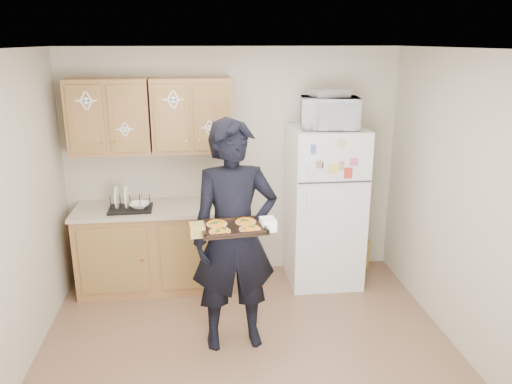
# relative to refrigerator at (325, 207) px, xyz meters

# --- Properties ---
(floor) EXTENTS (3.60, 3.60, 0.00)m
(floor) POSITION_rel_refrigerator_xyz_m (-0.95, -1.43, -0.85)
(floor) COLOR brown
(floor) RESTS_ON ground
(ceiling) EXTENTS (3.60, 3.60, 0.00)m
(ceiling) POSITION_rel_refrigerator_xyz_m (-0.95, -1.43, 1.65)
(ceiling) COLOR silver
(ceiling) RESTS_ON wall_back
(wall_back) EXTENTS (3.60, 0.04, 2.50)m
(wall_back) POSITION_rel_refrigerator_xyz_m (-0.95, 0.37, 0.40)
(wall_back) COLOR #C0B49B
(wall_back) RESTS_ON floor
(wall_front) EXTENTS (3.60, 0.04, 2.50)m
(wall_front) POSITION_rel_refrigerator_xyz_m (-0.95, -3.23, 0.40)
(wall_front) COLOR #C0B49B
(wall_front) RESTS_ON floor
(wall_left) EXTENTS (0.04, 3.60, 2.50)m
(wall_left) POSITION_rel_refrigerator_xyz_m (-2.75, -1.43, 0.40)
(wall_left) COLOR #C0B49B
(wall_left) RESTS_ON floor
(wall_right) EXTENTS (0.04, 3.60, 2.50)m
(wall_right) POSITION_rel_refrigerator_xyz_m (0.85, -1.43, 0.40)
(wall_right) COLOR #C0B49B
(wall_right) RESTS_ON floor
(refrigerator) EXTENTS (0.75, 0.70, 1.70)m
(refrigerator) POSITION_rel_refrigerator_xyz_m (0.00, 0.00, 0.00)
(refrigerator) COLOR white
(refrigerator) RESTS_ON floor
(base_cabinet) EXTENTS (1.60, 0.60, 0.86)m
(base_cabinet) POSITION_rel_refrigerator_xyz_m (-1.80, 0.05, -0.42)
(base_cabinet) COLOR brown
(base_cabinet) RESTS_ON floor
(countertop) EXTENTS (1.64, 0.64, 0.04)m
(countertop) POSITION_rel_refrigerator_xyz_m (-1.80, 0.05, 0.03)
(countertop) COLOR #BEAB92
(countertop) RESTS_ON base_cabinet
(upper_cab_left) EXTENTS (0.80, 0.33, 0.75)m
(upper_cab_left) POSITION_rel_refrigerator_xyz_m (-2.20, 0.18, 0.98)
(upper_cab_left) COLOR brown
(upper_cab_left) RESTS_ON wall_back
(upper_cab_right) EXTENTS (0.80, 0.33, 0.75)m
(upper_cab_right) POSITION_rel_refrigerator_xyz_m (-1.38, 0.18, 0.98)
(upper_cab_right) COLOR brown
(upper_cab_right) RESTS_ON wall_back
(cereal_box) EXTENTS (0.20, 0.07, 0.32)m
(cereal_box) POSITION_rel_refrigerator_xyz_m (0.52, 0.24, -0.69)
(cereal_box) COLOR #DDCD4E
(cereal_box) RESTS_ON floor
(person) EXTENTS (0.77, 0.54, 1.98)m
(person) POSITION_rel_refrigerator_xyz_m (-1.05, -1.10, 0.14)
(person) COLOR black
(person) RESTS_ON floor
(baking_tray) EXTENTS (0.52, 0.41, 0.04)m
(baking_tray) POSITION_rel_refrigerator_xyz_m (-1.08, -1.40, 0.34)
(baking_tray) COLOR black
(baking_tray) RESTS_ON person
(pizza_front_left) EXTENTS (0.16, 0.16, 0.02)m
(pizza_front_left) POSITION_rel_refrigerator_xyz_m (-1.18, -1.49, 0.35)
(pizza_front_left) COLOR orange
(pizza_front_left) RESTS_ON baking_tray
(pizza_front_right) EXTENTS (0.16, 0.16, 0.02)m
(pizza_front_right) POSITION_rel_refrigerator_xyz_m (-0.96, -1.47, 0.35)
(pizza_front_right) COLOR orange
(pizza_front_right) RESTS_ON baking_tray
(pizza_back_left) EXTENTS (0.16, 0.16, 0.02)m
(pizza_back_left) POSITION_rel_refrigerator_xyz_m (-1.20, -1.33, 0.35)
(pizza_back_left) COLOR orange
(pizza_back_left) RESTS_ON baking_tray
(pizza_back_right) EXTENTS (0.16, 0.16, 0.02)m
(pizza_back_right) POSITION_rel_refrigerator_xyz_m (-0.97, -1.31, 0.35)
(pizza_back_right) COLOR orange
(pizza_back_right) RESTS_ON baking_tray
(microwave) EXTENTS (0.62, 0.46, 0.32)m
(microwave) POSITION_rel_refrigerator_xyz_m (-0.00, -0.05, 1.01)
(microwave) COLOR white
(microwave) RESTS_ON refrigerator
(foil_pan) EXTENTS (0.39, 0.30, 0.08)m
(foil_pan) POSITION_rel_refrigerator_xyz_m (-0.00, -0.02, 1.20)
(foil_pan) COLOR silver
(foil_pan) RESTS_ON microwave
(dish_rack) EXTENTS (0.44, 0.33, 0.17)m
(dish_rack) POSITION_rel_refrigerator_xyz_m (-2.03, -0.02, 0.14)
(dish_rack) COLOR black
(dish_rack) RESTS_ON countertop
(bowl) EXTENTS (0.24, 0.24, 0.05)m
(bowl) POSITION_rel_refrigerator_xyz_m (-1.94, -0.02, 0.10)
(bowl) COLOR white
(bowl) RESTS_ON dish_rack
(soap_bottle) EXTENTS (0.08, 0.08, 0.17)m
(soap_bottle) POSITION_rel_refrigerator_xyz_m (-1.25, -0.04, 0.14)
(soap_bottle) COLOR white
(soap_bottle) RESTS_ON countertop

